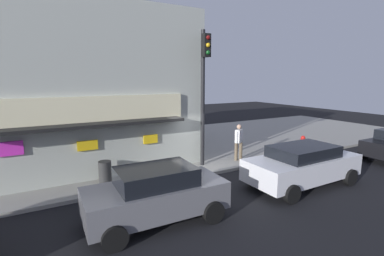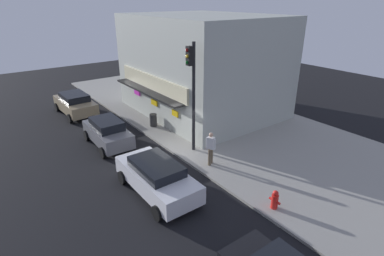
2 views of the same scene
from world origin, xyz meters
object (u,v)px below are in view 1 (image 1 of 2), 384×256
object	(u,v)px
pedestrian	(239,141)
trash_can	(105,172)
fire_hydrant	(303,143)
parked_car_white	(302,164)
traffic_light	(204,82)
parked_car_grey	(156,194)

from	to	relation	value
pedestrian	trash_can	bearing A→B (deg)	177.99
fire_hydrant	parked_car_white	distance (m)	5.07
fire_hydrant	trash_can	xyz separation A→B (m)	(-10.52, 0.42, 0.02)
traffic_light	fire_hydrant	xyz separation A→B (m)	(6.16, -0.40, -3.38)
pedestrian	parked_car_grey	size ratio (longest dim) A/B	0.44
traffic_light	pedestrian	world-z (taller)	traffic_light
fire_hydrant	parked_car_white	world-z (taller)	parked_car_white
parked_car_grey	fire_hydrant	bearing A→B (deg)	17.14
fire_hydrant	pedestrian	world-z (taller)	pedestrian
fire_hydrant	pedestrian	bearing A→B (deg)	177.38
parked_car_white	trash_can	bearing A→B (deg)	151.34
trash_can	parked_car_grey	bearing A→B (deg)	-78.71
parked_car_grey	pedestrian	bearing A→B (deg)	30.32
fire_hydrant	parked_car_white	xyz separation A→B (m)	(-3.94, -3.18, 0.29)
traffic_light	parked_car_grey	distance (m)	5.90
trash_can	parked_car_grey	xyz separation A→B (m)	(0.69, -3.45, 0.28)
traffic_light	parked_car_white	distance (m)	5.22
traffic_light	trash_can	distance (m)	5.51
parked_car_white	pedestrian	bearing A→B (deg)	96.22
fire_hydrant	trash_can	size ratio (longest dim) A/B	0.99
traffic_light	pedestrian	distance (m)	3.37
traffic_light	trash_can	bearing A→B (deg)	179.80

